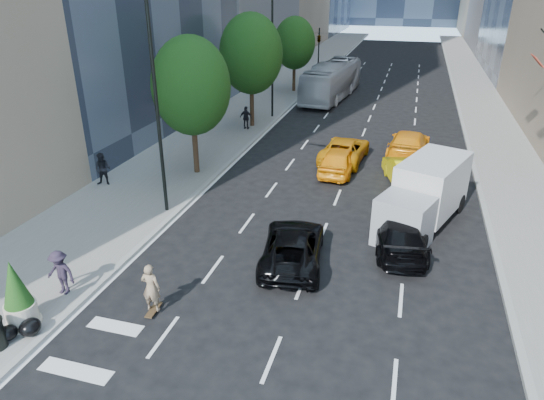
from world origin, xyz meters
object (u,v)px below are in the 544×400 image
(skateboarder, at_px, (151,291))
(black_sedan_lincoln, at_px, (293,246))
(city_bus, at_px, (332,81))
(black_sedan_mercedes, at_px, (399,233))
(box_truck, at_px, (425,194))
(planter_shrub, at_px, (17,295))

(skateboarder, relative_size, black_sedan_lincoln, 0.35)
(black_sedan_lincoln, bearing_deg, city_bus, -91.47)
(black_sedan_lincoln, bearing_deg, black_sedan_mercedes, -159.12)
(black_sedan_mercedes, relative_size, box_truck, 0.77)
(skateboarder, distance_m, box_truck, 12.47)
(box_truck, bearing_deg, skateboarder, -112.30)
(skateboarder, distance_m, black_sedan_lincoln, 5.74)
(skateboarder, xyz_separation_m, black_sedan_mercedes, (7.58, 6.60, -0.16))
(black_sedan_lincoln, distance_m, city_bus, 29.20)
(city_bus, bearing_deg, black_sedan_lincoln, -77.48)
(black_sedan_mercedes, bearing_deg, city_bus, -82.87)
(skateboarder, bearing_deg, planter_shrub, 23.46)
(city_bus, xyz_separation_m, box_truck, (8.30, -24.25, -0.16))
(box_truck, distance_m, planter_shrub, 16.27)
(box_truck, bearing_deg, city_bus, 129.44)
(black_sedan_lincoln, relative_size, planter_shrub, 2.11)
(box_truck, bearing_deg, black_sedan_mercedes, -88.91)
(skateboarder, xyz_separation_m, box_truck, (8.47, 9.13, 0.60))
(city_bus, height_order, box_truck, city_bus)
(city_bus, relative_size, box_truck, 1.83)
(black_sedan_lincoln, bearing_deg, skateboarder, 41.96)
(box_truck, bearing_deg, planter_shrub, -117.04)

